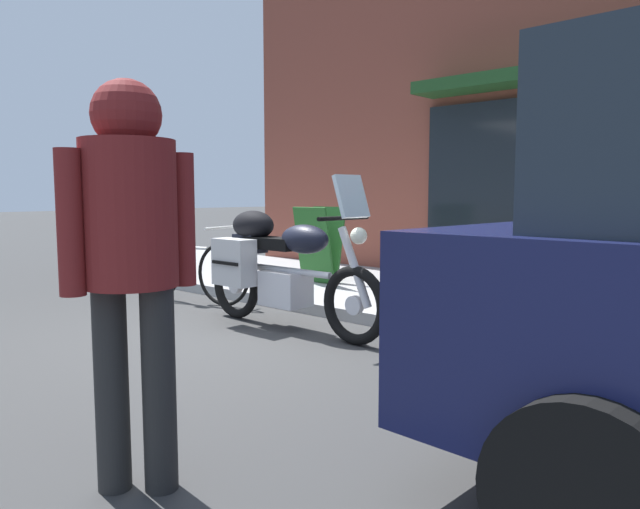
{
  "coord_description": "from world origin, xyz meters",
  "views": [
    {
      "loc": [
        3.97,
        -3.37,
        1.25
      ],
      "look_at": [
        0.37,
        0.59,
        0.7
      ],
      "focal_mm": 33.04,
      "sensor_mm": 36.0,
      "label": 1
    }
  ],
  "objects_px": {
    "pedestrian_walking": "(130,237)",
    "second_bicycle_by_cafe": "(103,257)",
    "parked_bicycle": "(189,269)",
    "sandwich_board_sign": "(319,245)",
    "touring_motorcycle": "(277,264)"
  },
  "relations": [
    {
      "from": "pedestrian_walking",
      "to": "touring_motorcycle",
      "type": "bearing_deg",
      "value": 125.12
    },
    {
      "from": "touring_motorcycle",
      "to": "parked_bicycle",
      "type": "relative_size",
      "value": 1.32
    },
    {
      "from": "touring_motorcycle",
      "to": "sandwich_board_sign",
      "type": "relative_size",
      "value": 2.31
    },
    {
      "from": "parked_bicycle",
      "to": "pedestrian_walking",
      "type": "relative_size",
      "value": 0.99
    },
    {
      "from": "touring_motorcycle",
      "to": "sandwich_board_sign",
      "type": "height_order",
      "value": "touring_motorcycle"
    },
    {
      "from": "sandwich_board_sign",
      "to": "second_bicycle_by_cafe",
      "type": "distance_m",
      "value": 3.14
    },
    {
      "from": "pedestrian_walking",
      "to": "second_bicycle_by_cafe",
      "type": "distance_m",
      "value": 6.28
    },
    {
      "from": "parked_bicycle",
      "to": "sandwich_board_sign",
      "type": "relative_size",
      "value": 1.75
    },
    {
      "from": "parked_bicycle",
      "to": "second_bicycle_by_cafe",
      "type": "height_order",
      "value": "parked_bicycle"
    },
    {
      "from": "parked_bicycle",
      "to": "sandwich_board_sign",
      "type": "height_order",
      "value": "sandwich_board_sign"
    },
    {
      "from": "sandwich_board_sign",
      "to": "touring_motorcycle",
      "type": "bearing_deg",
      "value": -58.25
    },
    {
      "from": "touring_motorcycle",
      "to": "second_bicycle_by_cafe",
      "type": "distance_m",
      "value": 3.87
    },
    {
      "from": "touring_motorcycle",
      "to": "sandwich_board_sign",
      "type": "xyz_separation_m",
      "value": [
        -1.12,
        1.81,
        -0.0
      ]
    },
    {
      "from": "sandwich_board_sign",
      "to": "second_bicycle_by_cafe",
      "type": "bearing_deg",
      "value": -150.93
    },
    {
      "from": "pedestrian_walking",
      "to": "sandwich_board_sign",
      "type": "bearing_deg",
      "value": 123.73
    }
  ]
}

